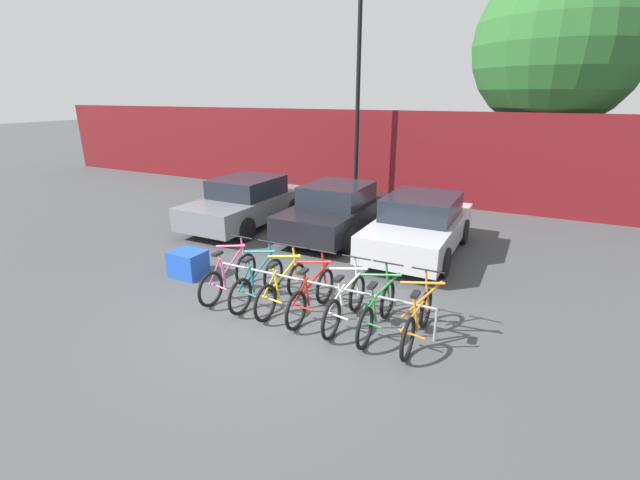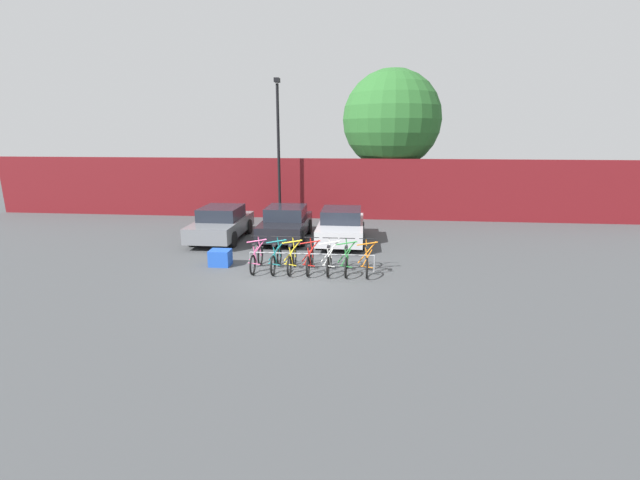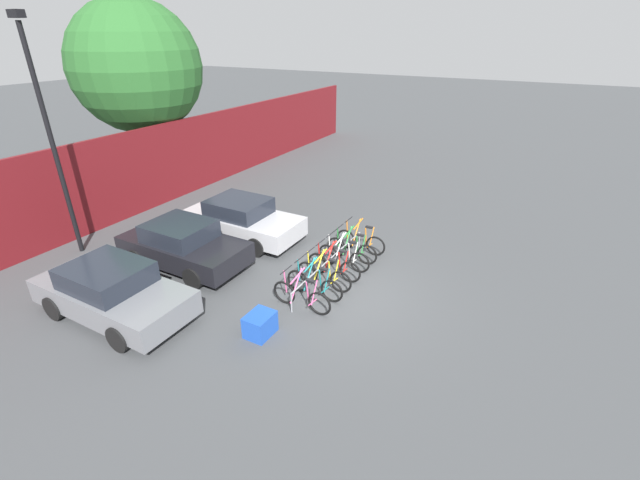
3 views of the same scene
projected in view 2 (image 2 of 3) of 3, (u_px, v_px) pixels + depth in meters
ground_plane at (289, 276)px, 13.64m from camera, size 120.00×120.00×0.00m
hoarding_wall at (319, 189)px, 22.42m from camera, size 36.00×0.16×3.14m
bike_rack at (312, 256)px, 14.11m from camera, size 4.18×0.04×0.57m
bicycle_pink at (257, 259)px, 14.17m from camera, size 0.68×1.71×1.05m
bicycle_teal at (276, 259)px, 14.10m from camera, size 0.68×1.71×1.05m
bicycle_yellow at (292, 260)px, 14.05m from camera, size 0.68×1.71×1.05m
bicycle_red at (310, 260)px, 14.00m from camera, size 0.68×1.71×1.05m
bicycle_white at (329, 261)px, 13.94m from camera, size 0.68×1.71×1.05m
bicycle_green at (346, 261)px, 13.88m from camera, size 0.68×1.71×1.05m
bicycle_orange at (367, 262)px, 13.82m from camera, size 0.68×1.71×1.05m
car_grey at (221, 223)px, 18.14m from camera, size 1.91×4.14×1.40m
car_black at (286, 223)px, 18.20m from camera, size 1.91×3.92×1.40m
car_silver at (341, 226)px, 17.67m from camera, size 1.91×4.11×1.40m
lamp_post at (278, 145)px, 21.09m from camera, size 0.24×0.44×6.96m
cargo_crate at (220, 258)px, 14.63m from camera, size 0.70×0.56×0.55m
tree_behind_hoarding at (392, 120)px, 22.94m from camera, size 5.25×5.25×7.74m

